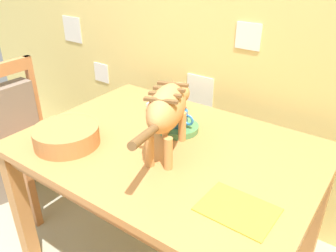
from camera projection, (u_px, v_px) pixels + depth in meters
name	position (u px, v px, depth m)	size (l,w,h in m)	color
wall_rear	(219.00, 7.00, 1.90)	(4.66, 0.11, 2.50)	#ECD379
dining_table	(168.00, 161.00, 1.62)	(1.34, 0.97, 0.74)	#BD7C44
cat	(168.00, 108.00, 1.44)	(0.28, 0.63, 0.30)	tan
saucer_bowl	(178.00, 128.00, 1.70)	(0.20, 0.20, 0.03)	#4B8A50
coffee_mug	(179.00, 118.00, 1.67)	(0.13, 0.09, 0.08)	#2B74BD
magazine	(237.00, 209.00, 1.19)	(0.26, 0.19, 0.01)	#F9AB32
book_stack	(166.00, 106.00, 1.90)	(0.19, 0.16, 0.05)	#DD442F
wicker_basket	(66.00, 136.00, 1.56)	(0.30, 0.30, 0.09)	#B37540
wooden_chair_near	(29.00, 139.00, 2.21)	(0.42, 0.42, 0.92)	#BF7745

